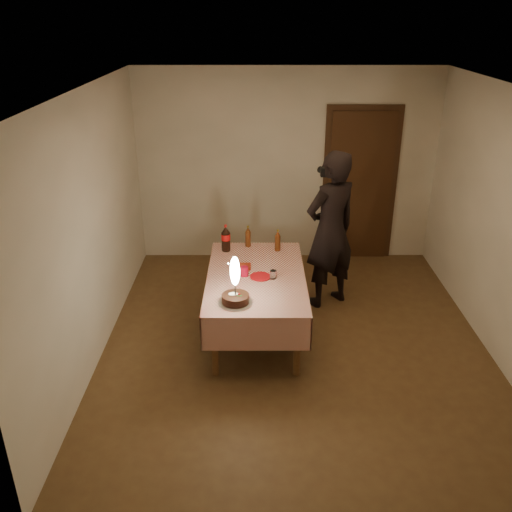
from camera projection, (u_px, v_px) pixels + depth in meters
name	position (u px, v px, depth m)	size (l,w,h in m)	color
ground	(294.00, 342.00, 5.77)	(4.00, 4.50, 0.01)	brown
room_shell	(303.00, 192.00, 5.15)	(4.04, 4.54, 2.62)	silver
dining_table	(256.00, 283.00, 5.68)	(1.02, 1.72, 0.71)	brown
birthday_cake	(235.00, 291.00, 5.06)	(0.32, 0.32, 0.48)	white
red_plate	(261.00, 276.00, 5.61)	(0.22, 0.22, 0.01)	red
red_cup	(244.00, 271.00, 5.61)	(0.08, 0.08, 0.10)	red
clear_cup	(273.00, 275.00, 5.56)	(0.07, 0.07, 0.09)	silver
napkin_stack	(244.00, 266.00, 5.81)	(0.15, 0.15, 0.02)	#AB2D13
cola_bottle	(226.00, 238.00, 6.15)	(0.10, 0.10, 0.32)	black
amber_bottle_left	(248.00, 237.00, 6.28)	(0.06, 0.06, 0.26)	#58290F
amber_bottle_right	(278.00, 241.00, 6.17)	(0.06, 0.06, 0.26)	#58290F
photographer	(330.00, 230.00, 6.19)	(0.81, 0.73, 1.86)	black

